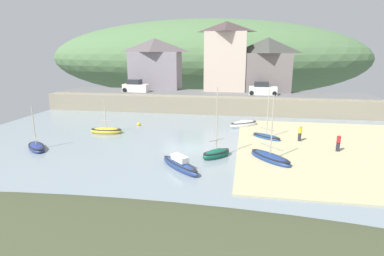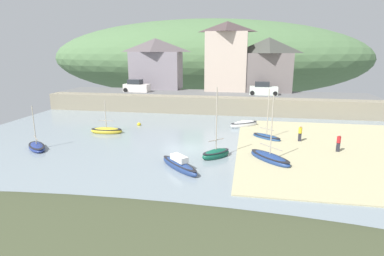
# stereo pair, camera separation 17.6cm
# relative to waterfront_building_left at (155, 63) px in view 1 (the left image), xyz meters

# --- Properties ---
(ground) EXTENTS (48.00, 41.00, 0.61)m
(ground) POSITION_rel_waterfront_building_left_xyz_m (11.23, -34.76, -6.51)
(ground) COLOR gray
(quay_seawall) EXTENTS (48.00, 9.40, 2.40)m
(quay_seawall) POSITION_rel_waterfront_building_left_xyz_m (9.84, -7.70, -5.32)
(quay_seawall) COLOR gray
(quay_seawall) RESTS_ON ground
(hillside_backdrop) EXTENTS (80.00, 44.00, 19.12)m
(hillside_backdrop) POSITION_rel_waterfront_building_left_xyz_m (4.33, 30.00, 0.02)
(hillside_backdrop) COLOR #4E7146
(hillside_backdrop) RESTS_ON ground
(waterfront_building_left) EXTENTS (8.65, 4.63, 8.37)m
(waterfront_building_left) POSITION_rel_waterfront_building_left_xyz_m (0.00, 0.00, 0.00)
(waterfront_building_left) COLOR gray
(waterfront_building_left) RESTS_ON ground
(waterfront_building_centre) EXTENTS (6.79, 5.95, 10.91)m
(waterfront_building_centre) POSITION_rel_waterfront_building_left_xyz_m (11.93, 0.00, 1.25)
(waterfront_building_centre) COLOR beige
(waterfront_building_centre) RESTS_ON ground
(waterfront_building_right) EXTENTS (7.68, 5.59, 8.40)m
(waterfront_building_right) POSITION_rel_waterfront_building_left_xyz_m (18.50, -0.00, 0.01)
(waterfront_building_right) COLOR slate
(waterfront_building_right) RESTS_ON ground
(fishing_boat_green) EXTENTS (3.30, 2.96, 5.30)m
(fishing_boat_green) POSITION_rel_waterfront_building_left_xyz_m (17.68, -20.41, -6.44)
(fishing_boat_green) COLOR navy
(fishing_boat_green) RESTS_ON ground
(sailboat_white_hull) EXTENTS (3.65, 3.08, 0.99)m
(sailboat_white_hull) POSITION_rel_waterfront_building_left_xyz_m (15.29, -15.50, -6.37)
(sailboat_white_hull) COLOR white
(sailboat_white_hull) RESTS_ON ground
(motorboat_with_cabin) EXTENTS (3.31, 3.29, 4.23)m
(motorboat_with_cabin) POSITION_rel_waterfront_building_left_xyz_m (-3.50, -27.66, -6.44)
(motorboat_with_cabin) COLOR navy
(motorboat_with_cabin) RESTS_ON ground
(sailboat_far_left) EXTENTS (3.90, 3.85, 1.32)m
(sailboat_far_left) POSITION_rel_waterfront_building_left_xyz_m (10.62, -30.27, -6.34)
(sailboat_far_left) COLOR navy
(sailboat_far_left) RESTS_ON ground
(sailboat_nearest_shore) EXTENTS (3.86, 4.13, 5.73)m
(sailboat_nearest_shore) POSITION_rel_waterfront_building_left_xyz_m (17.61, -27.23, -6.39)
(sailboat_nearest_shore) COLOR navy
(sailboat_nearest_shore) RESTS_ON ground
(sailboat_tall_mast) EXTENTS (2.77, 2.81, 6.25)m
(sailboat_tall_mast) POSITION_rel_waterfront_building_left_xyz_m (13.12, -27.04, -6.34)
(sailboat_tall_mast) COLOR #12533D
(sailboat_tall_mast) RESTS_ON ground
(dinghy_open_wooden) EXTENTS (3.63, 1.66, 3.83)m
(dinghy_open_wooden) POSITION_rel_waterfront_building_left_xyz_m (0.35, -21.04, -6.41)
(dinghy_open_wooden) COLOR gold
(dinghy_open_wooden) RESTS_ON ground
(parked_car_near_slipway) EXTENTS (4.25, 2.09, 1.95)m
(parked_car_near_slipway) POSITION_rel_waterfront_building_left_xyz_m (-1.99, -4.50, -3.47)
(parked_car_near_slipway) COLOR silver
(parked_car_near_slipway) RESTS_ON ground
(parked_car_by_wall) EXTENTS (4.11, 1.82, 1.95)m
(parked_car_by_wall) POSITION_rel_waterfront_building_left_xyz_m (17.79, -4.50, -3.47)
(parked_car_by_wall) COLOR silver
(parked_car_by_wall) RESTS_ON ground
(person_on_slipway) EXTENTS (0.34, 0.34, 1.62)m
(person_on_slipway) POSITION_rel_waterfront_building_left_xyz_m (23.74, -23.82, -5.69)
(person_on_slipway) COLOR #282833
(person_on_slipway) RESTS_ON ground
(person_near_water) EXTENTS (0.34, 0.34, 1.62)m
(person_near_water) POSITION_rel_waterfront_building_left_xyz_m (20.86, -20.98, -5.69)
(person_near_water) COLOR #282833
(person_near_water) RESTS_ON ground
(mooring_buoy) EXTENTS (0.46, 0.46, 0.46)m
(mooring_buoy) POSITION_rel_waterfront_building_left_xyz_m (2.69, -17.02, -6.54)
(mooring_buoy) COLOR yellow
(mooring_buoy) RESTS_ON ground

